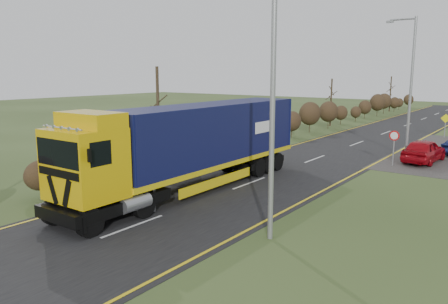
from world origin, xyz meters
The scene contains 11 objects.
ground centered at (0.00, 0.00, 0.00)m, with size 160.00×160.00×0.00m, color #31431C.
road centered at (0.00, 10.00, 0.01)m, with size 8.00×120.00×0.02m, color black.
layby centered at (6.50, 20.00, 0.01)m, with size 6.00×18.00×0.02m, color #322F2C.
lane_markings centered at (0.00, 9.69, 0.03)m, with size 7.52×116.00×0.01m.
hedgerow centered at (-6.00, 7.89, 1.62)m, with size 2.24×102.04×6.05m.
lorry centered at (-1.48, 1.34, 2.42)m, with size 2.98×15.32×4.27m.
car_red_hatchback centered at (6.03, 15.24, 0.75)m, with size 1.78×4.42×1.51m, color #A30811.
streetlight_near centered at (4.59, -1.97, 5.41)m, with size 2.07×0.20×9.79m.
streetlight_mid centered at (4.48, 16.75, 5.15)m, with size 1.98×0.19×9.34m.
speed_sign centered at (4.76, 12.92, 1.52)m, with size 0.61×0.10×2.20m.
warning_board centered at (5.07, 27.92, 1.31)m, with size 0.81×0.11×2.12m.
Camera 1 is at (11.97, -14.55, 5.70)m, focal length 35.00 mm.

